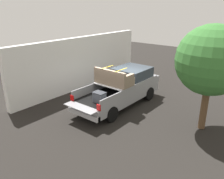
# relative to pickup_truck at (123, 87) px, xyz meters

# --- Properties ---
(ground_plane) EXTENTS (40.00, 40.00, 0.00)m
(ground_plane) POSITION_rel_pickup_truck_xyz_m (-0.37, 0.00, -0.97)
(ground_plane) COLOR black
(pickup_truck) EXTENTS (6.05, 2.06, 2.23)m
(pickup_truck) POSITION_rel_pickup_truck_xyz_m (0.00, 0.00, 0.00)
(pickup_truck) COLOR gray
(pickup_truck) RESTS_ON ground_plane
(building_facade) EXTENTS (10.82, 0.36, 3.38)m
(building_facade) POSITION_rel_pickup_truck_xyz_m (0.58, 3.81, 0.72)
(building_facade) COLOR white
(building_facade) RESTS_ON ground_plane
(tree_background) EXTENTS (2.97, 2.97, 4.65)m
(tree_background) POSITION_rel_pickup_truck_xyz_m (-0.01, -4.50, 2.18)
(tree_background) COLOR brown
(tree_background) RESTS_ON ground_plane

